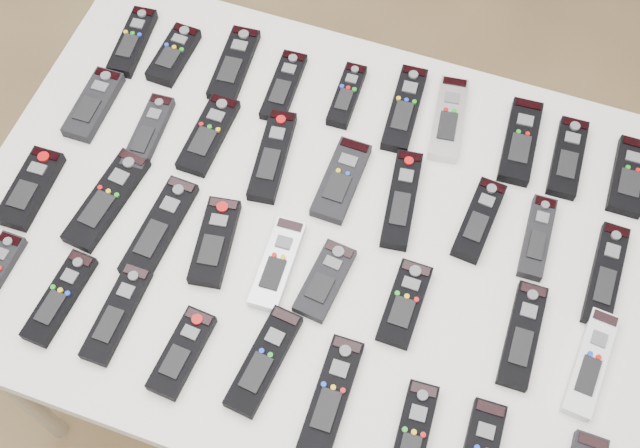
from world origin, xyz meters
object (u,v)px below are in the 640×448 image
(remote_16, at_px, (479,220))
(remote_23, at_px, (277,264))
(remote_4, at_px, (347,95))
(remote_13, at_px, (272,156))
(remote_8, at_px, (568,158))
(remote_15, at_px, (402,199))
(remote_19, at_px, (31,188))
(remote_26, at_px, (523,335))
(remote_7, at_px, (520,141))
(remote_17, at_px, (537,237))
(remote_10, at_px, (94,104))
(remote_34, at_px, (412,440))
(remote_1, at_px, (174,55))
(remote_14, at_px, (341,180))
(remote_0, at_px, (133,42))
(remote_12, at_px, (209,135))
(remote_27, at_px, (590,363))
(remote_29, at_px, (60,298))
(remote_6, at_px, (448,119))
(remote_21, at_px, (160,228))
(remote_30, at_px, (117,314))
(remote_3, at_px, (284,86))
(remote_5, at_px, (405,109))
(remote_18, at_px, (606,275))
(remote_9, at_px, (630,176))
(remote_33, at_px, (331,395))
(remote_11, at_px, (148,133))
(remote_22, at_px, (215,242))
(remote_24, at_px, (325,281))
(remote_20, at_px, (107,200))
(remote_2, at_px, (234,64))
(remote_25, at_px, (405,304))

(remote_16, distance_m, remote_23, 0.37)
(remote_4, bearing_deg, remote_13, -117.87)
(remote_8, xyz_separation_m, remote_15, (-0.26, -0.19, 0.00))
(remote_19, relative_size, remote_26, 0.87)
(remote_7, bearing_deg, remote_17, -72.42)
(remote_10, height_order, remote_34, same)
(remote_1, distance_m, remote_14, 0.44)
(remote_0, height_order, remote_12, remote_0)
(remote_27, height_order, remote_29, same)
(remote_7, relative_size, remote_23, 1.06)
(remote_27, bearing_deg, remote_6, 136.23)
(remote_12, height_order, remote_21, same)
(remote_16, bearing_deg, remote_30, -139.78)
(remote_3, relative_size, remote_23, 0.95)
(remote_21, xyz_separation_m, remote_26, (0.65, 0.02, -0.00))
(remote_7, relative_size, remote_13, 0.95)
(remote_7, distance_m, remote_27, 0.44)
(remote_10, xyz_separation_m, remote_13, (0.37, 0.00, 0.00))
(remote_5, xyz_separation_m, remote_27, (0.43, -0.38, -0.00))
(remote_0, distance_m, remote_18, 1.01)
(remote_9, distance_m, remote_33, 0.68)
(remote_11, distance_m, remote_26, 0.77)
(remote_13, distance_m, remote_22, 0.20)
(remote_29, bearing_deg, remote_22, 45.47)
(remote_11, height_order, remote_15, remote_15)
(remote_5, height_order, remote_24, remote_5)
(remote_18, height_order, remote_23, remote_23)
(remote_7, relative_size, remote_20, 0.89)
(remote_2, height_order, remote_18, remote_2)
(remote_23, distance_m, remote_33, 0.25)
(remote_7, distance_m, remote_9, 0.21)
(remote_12, relative_size, remote_23, 1.01)
(remote_8, bearing_deg, remote_2, 178.03)
(remote_8, bearing_deg, remote_6, 175.51)
(remote_7, relative_size, remote_21, 0.90)
(remote_12, distance_m, remote_16, 0.53)
(remote_25, bearing_deg, remote_5, 107.04)
(remote_11, bearing_deg, remote_19, -133.16)
(remote_20, xyz_separation_m, remote_24, (0.42, -0.02, -0.00))
(remote_5, xyz_separation_m, remote_13, (-0.20, -0.18, 0.00))
(remote_8, xyz_separation_m, remote_18, (0.11, -0.21, -0.00))
(remote_16, xyz_separation_m, remote_25, (-0.08, -0.20, -0.00))
(remote_3, height_order, remote_9, remote_9)
(remote_16, bearing_deg, remote_18, -2.42)
(remote_12, relative_size, remote_18, 0.89)
(remote_12, bearing_deg, remote_33, -45.09)
(remote_18, distance_m, remote_23, 0.56)
(remote_5, height_order, remote_17, remote_5)
(remote_1, height_order, remote_2, remote_1)
(remote_0, bearing_deg, remote_23, -44.64)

